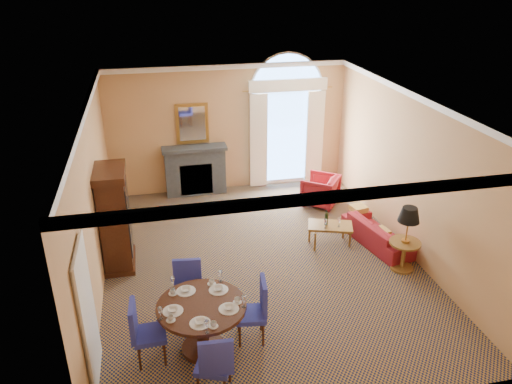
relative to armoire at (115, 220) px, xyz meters
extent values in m
plane|color=#131B3E|center=(2.72, -0.56, -0.96)|extent=(7.50, 7.50, 0.00)
cube|color=tan|center=(2.72, 3.19, 0.64)|extent=(6.00, 0.04, 3.20)
cube|color=tan|center=(-0.28, -0.56, 0.64)|extent=(0.04, 7.50, 3.20)
cube|color=tan|center=(5.72, -0.56, 0.64)|extent=(0.04, 7.50, 3.20)
cube|color=silver|center=(2.72, -0.56, 2.24)|extent=(6.00, 7.50, 0.04)
cube|color=white|center=(2.72, -0.56, 2.18)|extent=(6.00, 7.50, 0.12)
cube|color=white|center=(-0.24, -2.96, 0.07)|extent=(0.08, 0.90, 2.06)
cube|color=#40464C|center=(1.82, 2.99, -0.36)|extent=(1.50, 0.40, 1.20)
cube|color=#40464C|center=(1.82, 2.96, 0.28)|extent=(1.60, 0.46, 0.08)
cube|color=gold|center=(1.82, 3.16, 0.84)|extent=(0.80, 0.04, 1.00)
cube|color=white|center=(1.82, 3.14, 0.84)|extent=(0.64, 0.02, 0.84)
cube|color=white|center=(4.22, 3.17, 0.29)|extent=(1.90, 0.04, 2.50)
cube|color=#8FB9F0|center=(4.22, 3.16, 0.29)|extent=(1.70, 0.02, 2.30)
cylinder|color=white|center=(4.22, 3.17, 1.54)|extent=(1.90, 0.04, 1.90)
cube|color=white|center=(3.47, 3.05, 0.29)|extent=(0.45, 0.06, 2.45)
cube|color=white|center=(4.97, 3.05, 0.29)|extent=(0.45, 0.06, 2.45)
cube|color=white|center=(4.22, 3.05, 1.69)|extent=(2.00, 0.08, 0.30)
cube|color=#32170B|center=(0.00, 0.00, -0.04)|extent=(0.51, 0.92, 1.85)
cube|color=#32170B|center=(0.00, 0.00, 0.96)|extent=(0.57, 1.02, 0.15)
cube|color=#32170B|center=(0.00, 0.00, -0.92)|extent=(0.57, 1.02, 0.09)
cylinder|color=#32170B|center=(1.31, -2.76, -0.15)|extent=(1.33, 1.33, 0.06)
cylinder|color=#32170B|center=(1.31, -2.76, -0.57)|extent=(0.18, 0.18, 0.78)
cylinder|color=#32170B|center=(1.31, -2.76, -0.93)|extent=(0.67, 0.67, 0.07)
cylinder|color=silver|center=(1.61, -2.46, -0.12)|extent=(0.30, 0.30, 0.01)
imported|color=silver|center=(1.61, -2.46, -0.09)|extent=(0.15, 0.15, 0.04)
imported|color=silver|center=(1.52, -2.28, -0.08)|extent=(0.09, 0.09, 0.07)
cylinder|color=silver|center=(1.12, -2.39, -0.12)|extent=(0.30, 0.30, 0.01)
imported|color=silver|center=(1.12, -2.39, -0.09)|extent=(0.15, 0.15, 0.04)
imported|color=silver|center=(0.92, -2.41, -0.08)|extent=(0.09, 0.09, 0.07)
cylinder|color=silver|center=(0.89, -2.83, -0.12)|extent=(0.30, 0.30, 0.01)
imported|color=silver|center=(0.89, -2.83, -0.09)|extent=(0.15, 0.15, 0.04)
imported|color=silver|center=(0.85, -3.02, -0.08)|extent=(0.09, 0.09, 0.07)
cylinder|color=silver|center=(1.24, -3.18, -0.12)|extent=(0.30, 0.30, 0.01)
imported|color=silver|center=(1.24, -3.18, -0.09)|extent=(0.15, 0.15, 0.04)
imported|color=silver|center=(1.41, -3.28, -0.08)|extent=(0.09, 0.09, 0.07)
cylinder|color=silver|center=(1.68, -2.95, -0.12)|extent=(0.30, 0.30, 0.01)
imported|color=silver|center=(1.68, -2.95, -0.09)|extent=(0.15, 0.15, 0.04)
imported|color=silver|center=(1.83, -2.82, -0.08)|extent=(0.09, 0.09, 0.07)
cube|color=#262B96|center=(1.21, -2.01, -0.50)|extent=(0.48, 0.48, 0.08)
cube|color=#262B96|center=(1.19, -1.80, -0.20)|extent=(0.46, 0.13, 0.55)
cylinder|color=#32170B|center=(1.40, -1.84, -0.75)|extent=(0.04, 0.04, 0.42)
cylinder|color=#32170B|center=(1.04, -1.82, -0.75)|extent=(0.04, 0.04, 0.42)
cylinder|color=#32170B|center=(1.38, -2.20, -0.75)|extent=(0.04, 0.04, 0.42)
cylinder|color=#32170B|center=(1.02, -2.18, -0.75)|extent=(0.04, 0.04, 0.42)
cube|color=#262B96|center=(1.36, -3.60, -0.50)|extent=(0.59, 0.59, 0.08)
cube|color=#262B96|center=(1.37, -3.81, -0.20)|extent=(0.46, 0.10, 0.55)
cylinder|color=#32170B|center=(1.25, -3.37, -0.75)|extent=(0.04, 0.04, 0.42)
cylinder|color=#32170B|center=(1.59, -3.49, -0.75)|extent=(0.04, 0.04, 0.42)
cube|color=#262B96|center=(2.06, -2.67, -0.50)|extent=(0.52, 0.52, 0.08)
cube|color=#262B96|center=(2.27, -2.65, -0.20)|extent=(0.12, 0.46, 0.55)
cylinder|color=#32170B|center=(2.21, -2.88, -0.75)|extent=(0.04, 0.04, 0.42)
cylinder|color=#32170B|center=(2.26, -2.52, -0.75)|extent=(0.04, 0.04, 0.42)
cylinder|color=#32170B|center=(1.86, -2.83, -0.75)|extent=(0.04, 0.04, 0.42)
cylinder|color=#32170B|center=(1.91, -2.47, -0.75)|extent=(0.04, 0.04, 0.42)
cube|color=#262B96|center=(0.53, -2.81, -0.50)|extent=(0.48, 0.48, 0.08)
cube|color=#262B96|center=(0.32, -2.82, -0.20)|extent=(0.10, 0.46, 0.55)
cylinder|color=#32170B|center=(0.35, -2.63, -0.75)|extent=(0.04, 0.04, 0.42)
cylinder|color=#32170B|center=(0.36, -2.99, -0.75)|extent=(0.04, 0.04, 0.42)
cylinder|color=#32170B|center=(0.71, -2.62, -0.75)|extent=(0.04, 0.04, 0.42)
cylinder|color=#32170B|center=(0.72, -2.98, -0.75)|extent=(0.04, 0.04, 0.42)
imported|color=maroon|center=(5.27, -0.39, -0.70)|extent=(1.06, 1.88, 0.52)
imported|color=maroon|center=(4.70, 1.69, -0.59)|extent=(1.12, 1.12, 0.74)
cube|color=brown|center=(4.27, -0.19, -0.53)|extent=(1.01, 0.76, 0.05)
cylinder|color=brown|center=(3.89, -0.37, -0.76)|extent=(0.04, 0.04, 0.40)
cylinder|color=brown|center=(4.65, -0.37, -0.76)|extent=(0.04, 0.04, 0.40)
cylinder|color=brown|center=(3.89, -0.01, -0.76)|extent=(0.04, 0.04, 0.40)
cylinder|color=brown|center=(4.65, -0.01, -0.76)|extent=(0.04, 0.04, 0.40)
cylinder|color=brown|center=(5.32, -1.37, -0.39)|extent=(0.60, 0.60, 0.04)
cylinder|color=brown|center=(5.32, -1.37, -0.68)|extent=(0.08, 0.08, 0.56)
cylinder|color=brown|center=(5.32, -1.37, -0.94)|extent=(0.44, 0.44, 0.04)
camera|label=1|loc=(0.82, -8.73, 4.41)|focal=35.00mm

